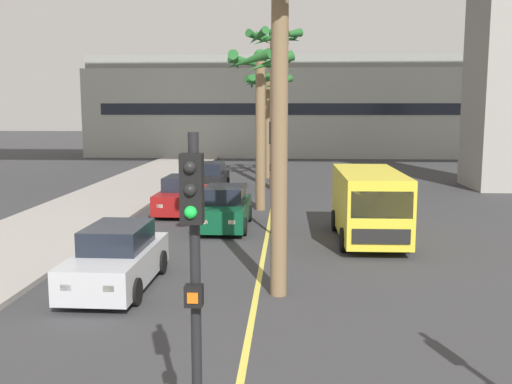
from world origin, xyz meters
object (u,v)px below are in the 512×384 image
at_px(palm_tree_mid_median, 261,85).
at_px(palm_tree_farthest_median, 279,24).
at_px(delivery_van, 369,203).
at_px(traffic_light_median_near, 194,267).
at_px(car_queue_second, 225,209).
at_px(palm_tree_near_median, 268,98).
at_px(car_queue_third, 117,259).
at_px(car_queue_fourth, 182,196).
at_px(car_queue_front, 209,178).
at_px(traffic_light_median_far, 272,158).
at_px(palm_tree_far_median, 275,67).

distance_m(palm_tree_mid_median, palm_tree_farthest_median, 11.76).
height_order(delivery_van, traffic_light_median_near, traffic_light_median_near).
xyz_separation_m(car_queue_second, palm_tree_near_median, (1.02, 15.56, 4.35)).
xyz_separation_m(car_queue_third, traffic_light_median_near, (3.24, -7.62, 1.99)).
bearing_deg(car_queue_fourth, car_queue_front, 87.27).
height_order(car_queue_third, palm_tree_mid_median, palm_tree_mid_median).
height_order(traffic_light_median_far, palm_tree_near_median, palm_tree_near_median).
xyz_separation_m(palm_tree_near_median, palm_tree_far_median, (0.53, -5.04, 1.54)).
xyz_separation_m(car_queue_second, traffic_light_median_near, (1.37, -14.98, 1.99)).
relative_size(delivery_van, palm_tree_near_median, 0.80).
bearing_deg(car_queue_fourth, palm_tree_near_median, 75.72).
bearing_deg(car_queue_front, delivery_van, -57.98).
height_order(car_queue_front, car_queue_fourth, same).
bearing_deg(car_queue_front, palm_tree_farthest_median, -76.71).
distance_m(car_queue_fourth, delivery_van, 8.75).
xyz_separation_m(car_queue_front, traffic_light_median_far, (3.69, -10.39, 1.99)).
bearing_deg(car_queue_front, car_queue_fourth, -92.73).
distance_m(car_queue_fourth, traffic_light_median_near, 18.46).
relative_size(car_queue_fourth, palm_tree_mid_median, 0.60).
height_order(traffic_light_median_near, palm_tree_farthest_median, palm_tree_farthest_median).
bearing_deg(traffic_light_median_near, car_queue_fourth, 101.12).
height_order(car_queue_second, palm_tree_near_median, palm_tree_near_median).
bearing_deg(car_queue_second, car_queue_third, -104.28).
bearing_deg(palm_tree_far_median, car_queue_third, -100.83).
bearing_deg(delivery_van, palm_tree_mid_median, 124.37).
height_order(car_queue_second, palm_tree_farthest_median, palm_tree_farthest_median).
bearing_deg(car_queue_fourth, palm_tree_farthest_median, -68.19).
bearing_deg(traffic_light_median_near, traffic_light_median_far, 88.17).
bearing_deg(traffic_light_median_near, car_queue_front, 97.62).
xyz_separation_m(traffic_light_median_far, palm_tree_mid_median, (-0.68, 5.04, 2.69)).
distance_m(car_queue_third, palm_tree_near_median, 23.51).
bearing_deg(car_queue_fourth, traffic_light_median_far, -46.21).
distance_m(traffic_light_median_near, palm_tree_mid_median, 19.09).
height_order(palm_tree_far_median, palm_tree_farthest_median, palm_tree_far_median).
distance_m(car_queue_third, traffic_light_median_near, 8.52).
bearing_deg(car_queue_front, car_queue_third, -90.00).
xyz_separation_m(traffic_light_median_far, palm_tree_far_median, (-0.26, 11.65, 3.90)).
height_order(car_queue_fourth, palm_tree_mid_median, palm_tree_mid_median).
distance_m(car_queue_third, car_queue_fourth, 10.40).
height_order(car_queue_second, palm_tree_mid_median, palm_tree_mid_median).
height_order(car_queue_second, traffic_light_median_far, traffic_light_median_far).
distance_m(delivery_van, palm_tree_mid_median, 8.10).
relative_size(car_queue_front, palm_tree_mid_median, 0.59).
relative_size(car_queue_third, car_queue_fourth, 1.00).
bearing_deg(delivery_van, traffic_light_median_far, 167.63).
bearing_deg(traffic_light_median_far, car_queue_fourth, 133.79).
bearing_deg(palm_tree_mid_median, delivery_van, -55.63).
bearing_deg(palm_tree_mid_median, palm_tree_near_median, 90.57).
relative_size(car_queue_front, traffic_light_median_near, 0.98).
height_order(car_queue_front, palm_tree_farthest_median, palm_tree_farthest_median).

